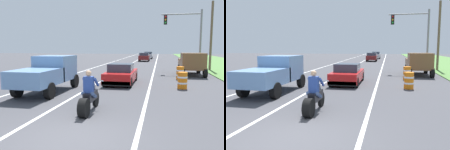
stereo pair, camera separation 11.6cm
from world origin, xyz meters
TOP-DOWN VIEW (x-y plane):
  - ground_plane at (0.00, 0.00)m, footprint 160.00×160.00m
  - lane_stripe_left_solid at (-5.40, 20.00)m, footprint 0.14×120.00m
  - lane_stripe_right_solid at (1.80, 20.00)m, footprint 0.14×120.00m
  - lane_stripe_centre_dashed at (-1.80, 20.00)m, footprint 0.14×120.00m
  - motorcycle_with_rider at (-0.21, 2.38)m, footprint 0.70×2.21m
  - sports_car_red at (-0.19, 9.73)m, footprint 1.84×4.30m
  - pickup_truck_left_lane_light_blue at (-3.63, 5.89)m, footprint 2.02×4.80m
  - pickup_truck_right_shoulder_brown at (5.13, 15.72)m, footprint 2.02×4.80m
  - traffic_light_mast_near at (5.00, 17.65)m, footprint 3.79×0.34m
  - utility_pole_roadside at (7.63, 20.51)m, footprint 0.24×0.24m
  - construction_barrel_nearest at (3.72, 8.41)m, footprint 0.58×0.58m
  - construction_barrel_mid at (3.92, 12.48)m, footprint 0.58×0.58m
  - distant_car_far_ahead at (-0.32, 35.34)m, footprint 1.80×4.00m
  - distant_car_further_ahead at (-0.07, 44.73)m, footprint 1.80×4.00m

SIDE VIEW (x-z plane):
  - ground_plane at x=0.00m, z-range 0.00..0.00m
  - lane_stripe_left_solid at x=-5.40m, z-range 0.00..0.01m
  - lane_stripe_right_solid at x=1.80m, z-range 0.00..0.01m
  - lane_stripe_centre_dashed at x=-1.80m, z-range 0.00..0.01m
  - construction_barrel_nearest at x=3.72m, z-range 0.00..1.00m
  - construction_barrel_mid at x=3.92m, z-range 0.00..1.00m
  - motorcycle_with_rider at x=-0.21m, z-range -0.22..1.40m
  - sports_car_red at x=-0.19m, z-range -0.05..1.31m
  - distant_car_far_ahead at x=-0.32m, z-range 0.02..1.52m
  - distant_car_further_ahead at x=-0.07m, z-range 0.02..1.52m
  - pickup_truck_left_lane_light_blue at x=-3.63m, z-range 0.12..2.10m
  - pickup_truck_right_shoulder_brown at x=5.13m, z-range 0.12..2.10m
  - utility_pole_roadside at x=7.63m, z-range 0.00..7.24m
  - traffic_light_mast_near at x=5.00m, z-range 0.94..6.94m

